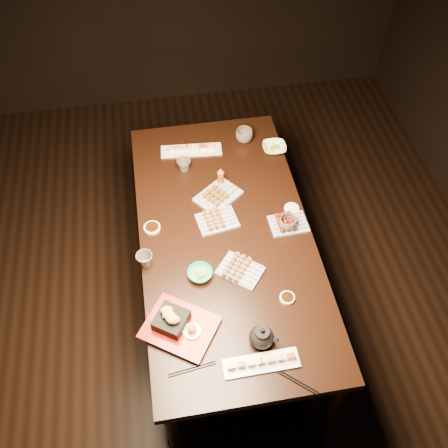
{
  "coord_description": "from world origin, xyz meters",
  "views": [
    {
      "loc": [
        -0.09,
        -1.26,
        2.84
      ],
      "look_at": [
        0.19,
        0.36,
        0.77
      ],
      "focal_mm": 40.0,
      "sensor_mm": 36.0,
      "label": 1
    }
  ],
  "objects_px": {
    "teacup_mid_right": "(288,223)",
    "condiment_bottle": "(221,176)",
    "dining_table": "(225,272)",
    "teacup_far_left": "(184,165)",
    "sushi_platter_near": "(261,362)",
    "edamame_bowl_green": "(200,274)",
    "tempura_tray": "(179,323)",
    "edamame_bowl_cream": "(274,148)",
    "teacup_far_right": "(244,136)",
    "sushi_platter_far": "(191,148)",
    "yakitori_plate_center": "(217,218)",
    "teapot": "(262,336)",
    "yakitori_plate_left": "(218,193)",
    "yakitori_plate_right": "(240,269)",
    "teacup_near_left": "(145,260)"
  },
  "relations": [
    {
      "from": "teacup_mid_right",
      "to": "condiment_bottle",
      "type": "bearing_deg",
      "value": 128.41
    },
    {
      "from": "dining_table",
      "to": "teacup_far_left",
      "type": "relative_size",
      "value": 22.16
    },
    {
      "from": "sushi_platter_near",
      "to": "edamame_bowl_green",
      "type": "distance_m",
      "value": 0.53
    },
    {
      "from": "tempura_tray",
      "to": "condiment_bottle",
      "type": "distance_m",
      "value": 0.93
    },
    {
      "from": "edamame_bowl_green",
      "to": "condiment_bottle",
      "type": "relative_size",
      "value": 1.03
    },
    {
      "from": "dining_table",
      "to": "teacup_far_left",
      "type": "xyz_separation_m",
      "value": [
        -0.16,
        0.51,
        0.41
      ]
    },
    {
      "from": "edamame_bowl_green",
      "to": "edamame_bowl_cream",
      "type": "xyz_separation_m",
      "value": [
        0.57,
        0.82,
        -0.0
      ]
    },
    {
      "from": "dining_table",
      "to": "teacup_far_right",
      "type": "relative_size",
      "value": 17.02
    },
    {
      "from": "sushi_platter_far",
      "to": "edamame_bowl_cream",
      "type": "height_order",
      "value": "sushi_platter_far"
    },
    {
      "from": "sushi_platter_far",
      "to": "yakitori_plate_center",
      "type": "bearing_deg",
      "value": 101.45
    },
    {
      "from": "teapot",
      "to": "yakitori_plate_left",
      "type": "bearing_deg",
      "value": 120.83
    },
    {
      "from": "yakitori_plate_right",
      "to": "yakitori_plate_left",
      "type": "bearing_deg",
      "value": 132.23
    },
    {
      "from": "yakitori_plate_right",
      "to": "teacup_far_left",
      "type": "bearing_deg",
      "value": 143.1
    },
    {
      "from": "teacup_near_left",
      "to": "sushi_platter_near",
      "type": "bearing_deg",
      "value": -52.93
    },
    {
      "from": "edamame_bowl_green",
      "to": "teacup_far_left",
      "type": "bearing_deg",
      "value": 89.29
    },
    {
      "from": "yakitori_plate_right",
      "to": "yakitori_plate_left",
      "type": "distance_m",
      "value": 0.51
    },
    {
      "from": "yakitori_plate_right",
      "to": "teapot",
      "type": "bearing_deg",
      "value": -47.79
    },
    {
      "from": "edamame_bowl_cream",
      "to": "teacup_far_right",
      "type": "height_order",
      "value": "teacup_far_right"
    },
    {
      "from": "edamame_bowl_cream",
      "to": "teacup_mid_right",
      "type": "relative_size",
      "value": 1.52
    },
    {
      "from": "condiment_bottle",
      "to": "teacup_far_right",
      "type": "bearing_deg",
      "value": 58.96
    },
    {
      "from": "sushi_platter_near",
      "to": "teacup_near_left",
      "type": "bearing_deg",
      "value": 126.41
    },
    {
      "from": "dining_table",
      "to": "edamame_bowl_green",
      "type": "distance_m",
      "value": 0.49
    },
    {
      "from": "tempura_tray",
      "to": "teapot",
      "type": "height_order",
      "value": "tempura_tray"
    },
    {
      "from": "teacup_far_right",
      "to": "sushi_platter_near",
      "type": "bearing_deg",
      "value": -98.02
    },
    {
      "from": "sushi_platter_near",
      "to": "edamame_bowl_cream",
      "type": "relative_size",
      "value": 2.38
    },
    {
      "from": "teacup_mid_right",
      "to": "teacup_far_right",
      "type": "xyz_separation_m",
      "value": [
        -0.1,
        0.71,
        0.01
      ]
    },
    {
      "from": "teacup_far_left",
      "to": "yakitori_plate_left",
      "type": "bearing_deg",
      "value": -56.63
    },
    {
      "from": "condiment_bottle",
      "to": "sushi_platter_far",
      "type": "bearing_deg",
      "value": 114.09
    },
    {
      "from": "yakitori_plate_right",
      "to": "tempura_tray",
      "type": "bearing_deg",
      "value": -102.72
    },
    {
      "from": "teacup_near_left",
      "to": "condiment_bottle",
      "type": "distance_m",
      "value": 0.67
    },
    {
      "from": "yakitori_plate_left",
      "to": "tempura_tray",
      "type": "height_order",
      "value": "tempura_tray"
    },
    {
      "from": "teacup_far_right",
      "to": "teapot",
      "type": "height_order",
      "value": "teapot"
    },
    {
      "from": "dining_table",
      "to": "sushi_platter_far",
      "type": "height_order",
      "value": "sushi_platter_far"
    },
    {
      "from": "teacup_far_right",
      "to": "edamame_bowl_green",
      "type": "bearing_deg",
      "value": -113.33
    },
    {
      "from": "sushi_platter_near",
      "to": "edamame_bowl_green",
      "type": "xyz_separation_m",
      "value": [
        -0.2,
        0.49,
        -0.0
      ]
    },
    {
      "from": "dining_table",
      "to": "teacup_far_right",
      "type": "bearing_deg",
      "value": 83.37
    },
    {
      "from": "teacup_near_left",
      "to": "teacup_far_left",
      "type": "relative_size",
      "value": 1.03
    },
    {
      "from": "condiment_bottle",
      "to": "teacup_far_left",
      "type": "bearing_deg",
      "value": 142.78
    },
    {
      "from": "yakitori_plate_right",
      "to": "dining_table",
      "type": "bearing_deg",
      "value": 136.32
    },
    {
      "from": "sushi_platter_far",
      "to": "tempura_tray",
      "type": "bearing_deg",
      "value": 84.91
    },
    {
      "from": "teacup_far_left",
      "to": "yakitori_plate_right",
      "type": "bearing_deg",
      "value": -75.71
    },
    {
      "from": "yakitori_plate_left",
      "to": "teacup_far_left",
      "type": "relative_size",
      "value": 2.94
    },
    {
      "from": "edamame_bowl_green",
      "to": "tempura_tray",
      "type": "xyz_separation_m",
      "value": [
        -0.13,
        -0.27,
        0.04
      ]
    },
    {
      "from": "sushi_platter_far",
      "to": "teacup_near_left",
      "type": "relative_size",
      "value": 4.36
    },
    {
      "from": "yakitori_plate_left",
      "to": "teacup_far_left",
      "type": "xyz_separation_m",
      "value": [
        -0.16,
        0.24,
        0.01
      ]
    },
    {
      "from": "yakitori_plate_right",
      "to": "teacup_far_right",
      "type": "xyz_separation_m",
      "value": [
        0.2,
        0.94,
        0.02
      ]
    },
    {
      "from": "yakitori_plate_center",
      "to": "sushi_platter_far",
      "type": "bearing_deg",
      "value": 87.74
    },
    {
      "from": "yakitori_plate_center",
      "to": "edamame_bowl_cream",
      "type": "height_order",
      "value": "yakitori_plate_center"
    },
    {
      "from": "yakitori_plate_center",
      "to": "yakitori_plate_right",
      "type": "bearing_deg",
      "value": -88.31
    },
    {
      "from": "edamame_bowl_cream",
      "to": "teacup_mid_right",
      "type": "distance_m",
      "value": 0.6
    }
  ]
}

